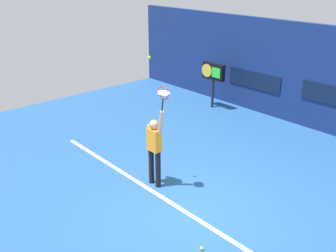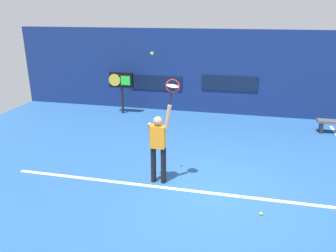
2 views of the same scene
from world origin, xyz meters
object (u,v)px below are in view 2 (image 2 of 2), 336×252
at_px(scoreboard_clock, 121,82).
at_px(spare_ball, 261,214).
at_px(tennis_racket, 172,87).
at_px(tennis_player, 158,144).
at_px(tennis_ball, 152,53).

relative_size(scoreboard_clock, spare_ball, 24.77).
xyz_separation_m(tennis_racket, scoreboard_clock, (-3.21, 5.22, -1.08)).
distance_m(tennis_player, tennis_racket, 1.42).
xyz_separation_m(tennis_player, tennis_ball, (-0.11, -0.02, 2.11)).
bearing_deg(tennis_ball, spare_ball, -18.93).
xyz_separation_m(tennis_player, spare_ball, (2.41, -0.88, -0.98)).
bearing_deg(tennis_racket, spare_ball, -22.97).
height_order(tennis_player, tennis_ball, tennis_ball).
distance_m(tennis_ball, spare_ball, 4.08).
height_order(tennis_ball, spare_ball, tennis_ball).
xyz_separation_m(tennis_player, scoreboard_clock, (-2.87, 5.22, 0.30)).
height_order(tennis_player, spare_ball, tennis_player).
bearing_deg(tennis_racket, tennis_player, 179.28).
height_order(tennis_racket, scoreboard_clock, tennis_racket).
distance_m(tennis_racket, scoreboard_clock, 6.22).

